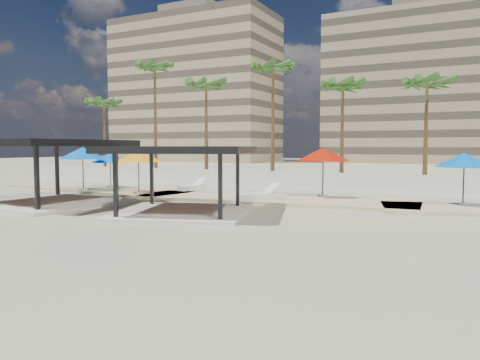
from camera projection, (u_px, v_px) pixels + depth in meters
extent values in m
plane|color=#CDBC88|center=(169.00, 215.00, 21.23)|extent=(200.00, 200.00, 0.00)
cube|color=#C6B284|center=(93.00, 189.00, 33.34)|extent=(16.40, 6.19, 0.24)
cube|color=#C6B284|center=(271.00, 200.00, 26.53)|extent=(16.24, 5.11, 0.24)
cube|color=silver|center=(294.00, 180.00, 35.39)|extent=(56.00, 0.30, 1.20)
cube|color=#937F60|center=(195.00, 91.00, 99.62)|extent=(34.00, 16.00, 30.00)
cube|color=#595147|center=(195.00, 13.00, 98.46)|extent=(11.90, 9.60, 2.40)
cube|color=#847259|center=(431.00, 88.00, 87.65)|extent=(38.00, 16.00, 28.00)
cube|color=#595147|center=(434.00, 5.00, 86.56)|extent=(13.30, 9.60, 2.40)
cube|color=beige|center=(182.00, 213.00, 21.39)|extent=(7.41, 7.41, 0.18)
cube|color=black|center=(116.00, 185.00, 19.44)|extent=(0.20, 0.20, 2.67)
cube|color=black|center=(152.00, 178.00, 23.82)|extent=(0.20, 0.20, 2.67)
cube|color=black|center=(220.00, 186.00, 18.76)|extent=(0.20, 0.20, 2.67)
cube|color=black|center=(238.00, 179.00, 23.14)|extent=(0.20, 0.20, 2.67)
cube|color=brown|center=(182.00, 150.00, 21.18)|extent=(7.64, 7.64, 0.25)
cube|color=black|center=(160.00, 150.00, 18.21)|extent=(5.85, 2.03, 0.30)
cube|color=black|center=(198.00, 149.00, 24.16)|extent=(5.85, 2.03, 0.30)
cube|color=black|center=(119.00, 150.00, 21.64)|extent=(2.03, 5.85, 0.30)
cube|color=black|center=(248.00, 150.00, 20.73)|extent=(2.03, 5.85, 0.30)
cube|color=beige|center=(49.00, 203.00, 24.98)|extent=(6.91, 6.91, 0.20)
cube|color=black|center=(57.00, 170.00, 28.23)|extent=(0.19, 0.19, 2.96)
cube|color=black|center=(37.00, 178.00, 21.49)|extent=(0.19, 0.19, 2.96)
cube|color=black|center=(116.00, 173.00, 25.71)|extent=(0.19, 0.19, 2.96)
cube|color=brown|center=(47.00, 143.00, 24.75)|extent=(7.12, 7.12, 0.28)
cube|color=black|center=(96.00, 143.00, 27.62)|extent=(6.79, 0.55, 0.34)
cube|color=black|center=(9.00, 143.00, 26.46)|extent=(0.55, 6.79, 0.34)
cube|color=black|center=(91.00, 143.00, 23.04)|extent=(0.55, 6.79, 0.34)
cylinder|color=beige|center=(83.00, 189.00, 31.47)|extent=(0.56, 0.56, 0.13)
cylinder|color=#262628|center=(83.00, 170.00, 31.37)|extent=(0.08, 0.08, 2.68)
cone|color=blue|center=(83.00, 153.00, 31.29)|extent=(3.98, 3.98, 0.78)
cylinder|color=beige|center=(139.00, 192.00, 29.31)|extent=(0.53, 0.53, 0.13)
cylinder|color=#262628|center=(139.00, 173.00, 29.23)|extent=(0.07, 0.07, 2.52)
cone|color=orange|center=(138.00, 156.00, 29.15)|extent=(3.30, 3.30, 0.74)
cylinder|color=beige|center=(323.00, 195.00, 27.40)|extent=(0.56, 0.56, 0.13)
cylinder|color=#262628|center=(323.00, 174.00, 27.31)|extent=(0.08, 0.08, 2.68)
cone|color=#A31503|center=(323.00, 154.00, 27.23)|extent=(3.58, 3.58, 0.78)
cylinder|color=beige|center=(463.00, 204.00, 23.48)|extent=(0.51, 0.51, 0.12)
cylinder|color=#262628|center=(464.00, 181.00, 23.39)|extent=(0.07, 0.07, 2.44)
cone|color=blue|center=(464.00, 160.00, 23.32)|extent=(3.71, 3.71, 0.71)
cylinder|color=beige|center=(111.00, 186.00, 33.67)|extent=(0.48, 0.48, 0.11)
cylinder|color=#262628|center=(110.00, 171.00, 33.59)|extent=(0.07, 0.07, 2.28)
cone|color=blue|center=(110.00, 158.00, 33.52)|extent=(2.84, 2.84, 0.67)
cube|color=white|center=(192.00, 188.00, 31.45)|extent=(1.21, 2.10, 0.28)
cube|color=white|center=(192.00, 186.00, 31.44)|extent=(1.21, 2.10, 0.06)
cube|color=white|center=(200.00, 181.00, 31.99)|extent=(0.82, 0.84, 0.50)
cube|color=white|center=(259.00, 197.00, 25.55)|extent=(1.83, 2.36, 0.32)
cube|color=white|center=(259.00, 194.00, 25.53)|extent=(1.83, 2.36, 0.07)
cube|color=white|center=(272.00, 188.00, 25.99)|extent=(1.04, 1.06, 0.58)
cone|color=brown|center=(105.00, 139.00, 46.75)|extent=(0.36, 0.36, 7.62)
ellipsoid|color=#2B561E|center=(104.00, 104.00, 46.50)|extent=(3.00, 3.00, 1.80)
cone|color=brown|center=(155.00, 122.00, 44.27)|extent=(0.36, 0.36, 10.79)
ellipsoid|color=#2B561E|center=(155.00, 67.00, 43.90)|extent=(3.00, 3.00, 1.80)
cone|color=brown|center=(206.00, 132.00, 41.08)|extent=(0.36, 0.36, 8.69)
ellipsoid|color=#2B561E|center=(206.00, 85.00, 40.79)|extent=(3.00, 3.00, 1.80)
cone|color=brown|center=(273.00, 125.00, 39.02)|extent=(0.36, 0.36, 9.85)
ellipsoid|color=#2B561E|center=(273.00, 68.00, 38.68)|extent=(3.00, 3.00, 1.80)
cone|color=brown|center=(342.00, 135.00, 35.92)|extent=(0.36, 0.36, 7.93)
ellipsoid|color=#2B561E|center=(343.00, 87.00, 35.65)|extent=(3.00, 3.00, 1.80)
cone|color=brown|center=(426.00, 136.00, 33.37)|extent=(0.36, 0.36, 7.77)
ellipsoid|color=#2B561E|center=(427.00, 84.00, 33.11)|extent=(3.00, 3.00, 1.80)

